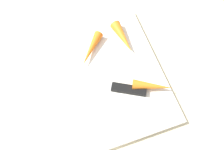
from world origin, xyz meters
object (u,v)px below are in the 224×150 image
(carrot_shortest, at_px, (123,38))
(cutting_board, at_px, (112,76))
(carrot_longest, at_px, (91,49))
(knife, at_px, (124,89))
(carrot_medium, at_px, (153,86))

(carrot_shortest, bearing_deg, cutting_board, -41.91)
(carrot_longest, bearing_deg, cutting_board, 60.18)
(knife, xyz_separation_m, carrot_longest, (-0.14, -0.04, 0.01))
(cutting_board, bearing_deg, carrot_medium, 50.25)
(carrot_longest, bearing_deg, carrot_medium, 77.35)
(cutting_board, xyz_separation_m, knife, (0.05, 0.01, 0.01))
(knife, distance_m, carrot_shortest, 0.15)
(knife, bearing_deg, carrot_medium, -167.27)
(cutting_board, height_order, carrot_longest, carrot_longest)
(knife, xyz_separation_m, carrot_shortest, (-0.14, 0.05, 0.01))
(knife, bearing_deg, carrot_shortest, -80.25)
(knife, relative_size, carrot_medium, 1.81)
(cutting_board, height_order, carrot_shortest, carrot_shortest)
(cutting_board, bearing_deg, knife, 16.35)
(carrot_medium, xyz_separation_m, carrot_longest, (-0.16, -0.11, -0.00))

